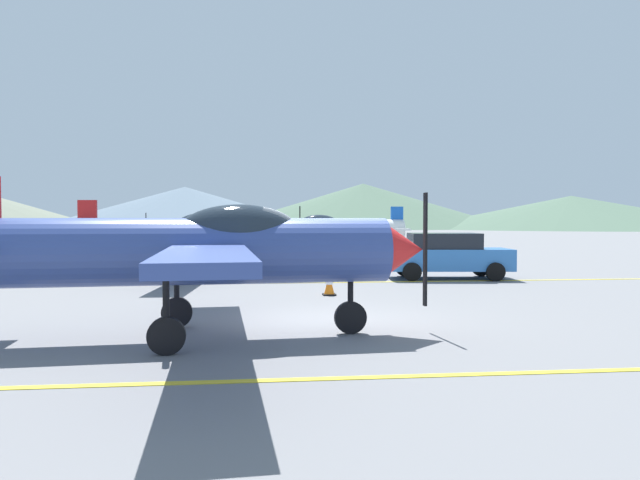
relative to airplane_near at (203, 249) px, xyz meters
The scene contains 12 objects.
ground_plane 3.09m from the airplane_near, 27.60° to the left, with size 400.00×400.00×0.00m, color slate.
apron_line_near 3.98m from the airplane_near, 50.02° to the right, with size 80.00×0.16×0.01m, color yellow.
apron_line_far 9.27m from the airplane_near, 75.09° to the left, with size 80.00×0.16×0.01m, color yellow.
airplane_near is the anchor object (origin of this frame).
airplane_mid 11.38m from the airplane_near, 97.89° to the left, with size 8.14×9.37×2.80m.
airplane_far 20.86m from the airplane_near, 76.60° to the left, with size 8.10×9.34×2.80m.
airplane_back 32.23m from the airplane_near, 95.04° to the left, with size 8.07×9.32×2.80m.
car_sedan 12.39m from the airplane_near, 51.81° to the left, with size 4.47×2.38×1.62m.
traffic_cone_front 6.47m from the airplane_near, 62.49° to the left, with size 0.36×0.36×0.59m.
hill_centerleft 128.92m from the airplane_near, 97.04° to the left, with size 67.65×67.65×9.79m, color slate.
hill_centerright 148.41m from the airplane_near, 78.54° to the left, with size 78.82×78.82×11.93m, color #4C6651.
hill_right 145.95m from the airplane_near, 58.19° to the left, with size 78.79×78.79×7.96m, color #4C6651.
Camera 1 is at (-1.40, -11.53, 2.08)m, focal length 32.70 mm.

